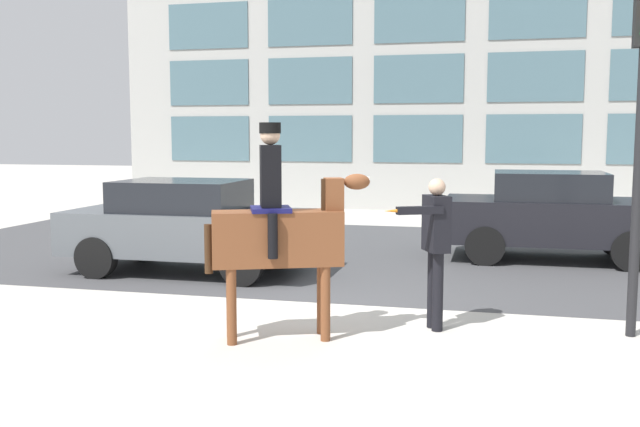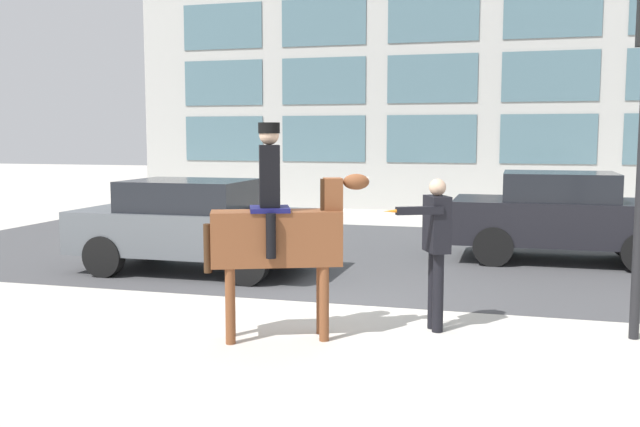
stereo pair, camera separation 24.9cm
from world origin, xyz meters
name	(u,v)px [view 2 (the right image)]	position (x,y,z in m)	size (l,w,h in m)	color
ground_plane	(313,312)	(0.00, 0.00, 0.00)	(80.00, 80.00, 0.00)	beige
road_surface	(380,254)	(0.00, 4.75, 0.00)	(19.07, 8.50, 0.01)	#444447
mounted_horse_lead	(279,231)	(-0.02, -1.29, 1.24)	(1.77, 0.96, 2.45)	brown
pedestrian_bystander	(436,241)	(1.64, -0.48, 1.07)	(0.76, 0.72, 1.80)	black
street_car_near_lane	(194,224)	(-2.70, 2.12, 0.81)	(4.02, 1.85, 1.56)	#51565B
street_car_far_lane	(563,215)	(3.36, 4.83, 0.85)	(3.93, 1.89, 1.63)	black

